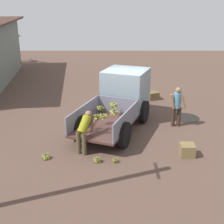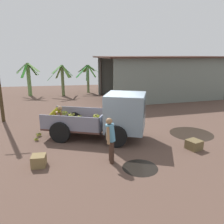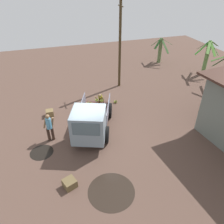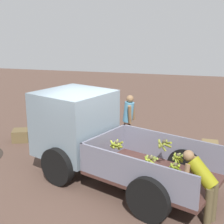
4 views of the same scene
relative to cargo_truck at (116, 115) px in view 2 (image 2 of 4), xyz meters
The scene contains 16 objects.
ground 1.14m from the cargo_truck, 147.11° to the left, with size 36.00×36.00×0.00m, color brown.
mud_patch_0 3.84m from the cargo_truck, ahead, with size 2.03×2.03×0.01m, color black.
mud_patch_1 2.94m from the cargo_truck, 83.30° to the right, with size 1.20×1.20×0.01m, color black.
cargo_truck is the anchor object (origin of this frame).
warehouse_shed 11.07m from the cargo_truck, 57.04° to the left, with size 11.05×7.07×3.53m.
banana_palm_0 14.52m from the cargo_truck, 37.42° to the left, with size 2.48×2.80×2.96m.
banana_palm_2 11.59m from the cargo_truck, 104.20° to the left, with size 2.27×2.15×2.78m.
banana_palm_3 12.56m from the cargo_truck, 92.09° to the left, with size 2.76×2.35×2.71m.
banana_palm_4 13.14m from the cargo_truck, 116.41° to the left, with size 2.34×2.53×2.97m.
person_foreground_visitor 2.22m from the cargo_truck, 105.75° to the right, with size 0.36×0.63×1.62m.
person_worker_loading 3.08m from the cargo_truck, 154.32° to the left, with size 0.72×0.73×1.34m.
banana_bunch_on_ground_0 3.65m from the cargo_truck, behind, with size 0.21×0.21×0.16m.
banana_bunch_on_ground_1 3.73m from the cargo_truck, 165.88° to the left, with size 0.25×0.26×0.19m.
banana_bunch_on_ground_2 4.25m from the cargo_truck, 142.38° to the left, with size 0.28×0.28×0.20m.
wooden_crate_0 3.77m from the cargo_truck, 146.38° to the right, with size 0.46×0.46×0.40m, color brown.
wooden_crate_1 3.42m from the cargo_truck, 29.31° to the right, with size 0.52×0.52×0.38m, color brown.
Camera 2 is at (-1.45, -9.24, 3.69)m, focal length 35.00 mm.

